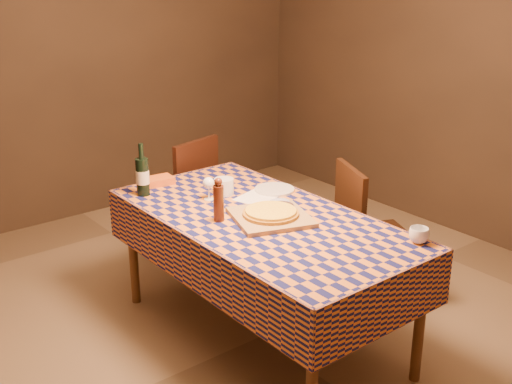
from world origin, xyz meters
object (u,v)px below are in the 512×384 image
Objects in this scene: bowl at (281,209)px; wine_bottle at (143,176)px; chair_far at (186,192)px; cutting_board at (271,217)px; white_plate at (275,189)px; dining_table at (262,229)px; pizza at (271,212)px; chair_right at (366,228)px.

wine_bottle is (-0.46, 0.74, 0.10)m from bowl.
bowl is 0.16× the size of chair_far.
chair_far is (0.23, 1.23, -0.26)m from cutting_board.
chair_far is (-0.09, 0.89, -0.25)m from white_plate.
wine_bottle is 0.34× the size of chair_far.
cutting_board is 1.24× the size of wine_bottle.
wine_bottle is (-0.34, 0.71, 0.20)m from dining_table.
chair_far reaches higher than white_plate.
wine_bottle is at bearing -142.03° from chair_far.
dining_table is 4.55× the size of pizza.
pizza is 2.70× the size of bowl.
pizza is (0.00, 0.00, 0.03)m from cutting_board.
dining_table is 0.79m from chair_right.
wine_bottle reaches higher than chair_right.
bowl reaches higher than cutting_board.
cutting_board is (0.01, -0.06, 0.09)m from dining_table.
cutting_board is 2.65× the size of bowl.
wine_bottle is at bearing 115.42° from dining_table.
cutting_board is 0.98× the size of pizza.
chair_right is at bearing -1.99° from cutting_board.
white_plate is at bearing -84.42° from chair_far.
pizza is (0.01, -0.06, 0.12)m from dining_table.
wine_bottle is 1.42m from chair_right.
chair_far is at bearing 37.97° from wine_bottle.
cutting_board is at bearing -77.45° from dining_table.
chair_far reaches higher than cutting_board.
pizza is 1.65× the size of white_plate.
pizza is at bearing -77.45° from dining_table.
pizza is at bearing 178.01° from chair_right.
white_plate is (0.33, 0.28, 0.08)m from dining_table.
chair_far reaches higher than dining_table.
bowl is at bearing 18.14° from pizza.
white_plate is (0.21, 0.31, -0.02)m from bowl.
bowl is 0.71m from chair_right.
cutting_board is 0.43× the size of chair_far.
chair_right reaches higher than white_plate.
chair_far is 1.00× the size of chair_right.
white_plate is 0.26× the size of chair_far.
wine_bottle reaches higher than cutting_board.
wine_bottle is at bearing 144.12° from chair_right.
chair_right is at bearing -6.56° from dining_table.
pizza reaches higher than white_plate.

